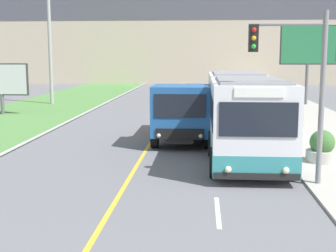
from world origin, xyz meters
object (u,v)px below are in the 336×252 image
object	(u,v)px
utility_pole_far	(50,44)
billboard_small	(1,80)
traffic_light_mast	(299,75)
planter_round_second	(293,126)
planter_round_far	(266,103)
dump_truck	(182,114)
car_distant	(194,93)
city_bus	(241,112)
billboard_large	(308,47)
planter_round_third	(275,112)
planter_round_near	(322,148)

from	to	relation	value
utility_pole_far	billboard_small	bearing A→B (deg)	-98.83
utility_pole_far	traffic_light_mast	xyz separation A→B (m)	(15.03, -22.97, -1.49)
planter_round_second	planter_round_far	distance (m)	10.76
dump_truck	car_distant	distance (m)	19.19
billboard_small	planter_round_far	distance (m)	18.09
utility_pole_far	planter_round_far	world-z (taller)	utility_pole_far
city_bus	planter_round_second	size ratio (longest dim) A/B	10.04
billboard_large	planter_round_third	world-z (taller)	billboard_large
dump_truck	car_distant	bearing A→B (deg)	89.54
utility_pole_far	planter_round_third	size ratio (longest dim) A/B	7.98
car_distant	planter_round_second	world-z (taller)	car_distant
car_distant	planter_round_far	xyz separation A→B (m)	(5.20, -6.73, -0.11)
utility_pole_far	planter_round_far	bearing A→B (deg)	-13.07
dump_truck	planter_round_near	xyz separation A→B (m)	(5.27, -3.69, -0.75)
city_bus	billboard_large	bearing A→B (deg)	70.01
planter_round_second	car_distant	bearing A→B (deg)	106.18
traffic_light_mast	car_distant	bearing A→B (deg)	97.89
city_bus	traffic_light_mast	size ratio (longest dim) A/B	2.29
car_distant	city_bus	bearing A→B (deg)	-83.36
city_bus	traffic_light_mast	bearing A→B (deg)	-77.49
planter_round_far	dump_truck	bearing A→B (deg)	-113.27
planter_round_near	planter_round_third	distance (m)	10.76
planter_round_far	billboard_large	bearing A→B (deg)	49.20
billboard_large	planter_round_near	distance (m)	21.16
utility_pole_far	planter_round_near	world-z (taller)	utility_pole_far
city_bus	planter_round_third	world-z (taller)	city_bus
city_bus	billboard_large	xyz separation A→B (m)	(6.54, 17.96, 2.93)
city_bus	dump_truck	world-z (taller)	city_bus
billboard_large	planter_round_far	xyz separation A→B (m)	(-3.71, -4.30, -3.95)
traffic_light_mast	planter_round_second	distance (m)	8.92
city_bus	planter_round_second	bearing A→B (deg)	47.07
city_bus	billboard_small	bearing A→B (deg)	144.77
planter_round_second	planter_round_far	world-z (taller)	planter_round_second
billboard_small	planter_round_second	distance (m)	19.27
utility_pole_far	planter_round_third	bearing A→B (deg)	-29.27
car_distant	billboard_small	distance (m)	16.03
city_bus	dump_truck	xyz separation A→B (m)	(-2.53, 1.21, -0.25)
billboard_small	billboard_large	bearing A→B (deg)	19.11
dump_truck	billboard_small	xyz separation A→B (m)	(-12.38, 9.32, 0.94)
traffic_light_mast	planter_round_third	bearing A→B (deg)	83.94
traffic_light_mast	billboard_small	bearing A→B (deg)	135.26
dump_truck	planter_round_third	world-z (taller)	dump_truck
utility_pole_far	billboard_small	xyz separation A→B (m)	(-1.09, -7.00, -2.57)
car_distant	traffic_light_mast	bearing A→B (deg)	-82.11
dump_truck	billboard_large	bearing A→B (deg)	61.58
billboard_large	billboard_small	size ratio (longest dim) A/B	1.71
billboard_small	planter_round_near	xyz separation A→B (m)	(17.65, -13.00, -1.69)
billboard_small	planter_round_third	xyz separation A→B (m)	(17.58, -2.25, -1.68)
utility_pole_far	planter_round_near	distance (m)	26.32
planter_round_far	planter_round_second	bearing A→B (deg)	-90.64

